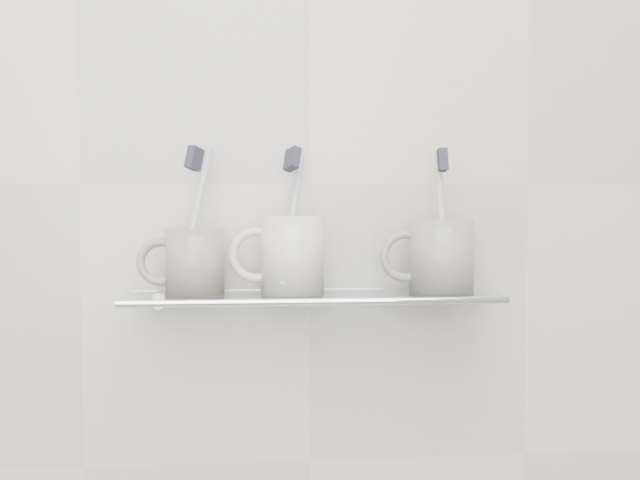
{
  "coord_description": "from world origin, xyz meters",
  "views": [
    {
      "loc": [
        -0.07,
        0.09,
        1.21
      ],
      "look_at": [
        0.01,
        1.04,
        1.17
      ],
      "focal_mm": 40.0,
      "sensor_mm": 36.0,
      "label": 1
    }
  ],
  "objects": [
    {
      "name": "mug_center",
      "position": [
        -0.03,
        1.04,
        1.15
      ],
      "size": [
        0.1,
        0.1,
        0.1
      ],
      "primitive_type": "cylinder",
      "rotation": [
        0.0,
        0.0,
        0.27
      ],
      "color": "silver",
      "rests_on": "shelf_glass"
    },
    {
      "name": "shelf_glass",
      "position": [
        0.0,
        1.04,
        1.1
      ],
      "size": [
        0.5,
        0.12,
        0.01
      ],
      "primitive_type": "cube",
      "color": "silver",
      "rests_on": "wall_back"
    },
    {
      "name": "bristles_right",
      "position": [
        0.18,
        1.04,
        1.28
      ],
      "size": [
        0.01,
        0.03,
        0.03
      ],
      "primitive_type": "cube",
      "rotation": [
        -0.12,
        -0.04,
        -0.05
      ],
      "color": "#292A36",
      "rests_on": "toothbrush_right"
    },
    {
      "name": "bracket_left",
      "position": [
        -0.21,
        1.09,
        1.09
      ],
      "size": [
        0.02,
        0.03,
        0.02
      ],
      "primitive_type": "cylinder",
      "rotation": [
        1.57,
        0.0,
        0.0
      ],
      "color": "silver",
      "rests_on": "wall_back"
    },
    {
      "name": "bracket_right",
      "position": [
        0.21,
        1.09,
        1.09
      ],
      "size": [
        0.02,
        0.03,
        0.02
      ],
      "primitive_type": "cylinder",
      "rotation": [
        1.57,
        0.0,
        0.0
      ],
      "color": "silver",
      "rests_on": "wall_back"
    },
    {
      "name": "chrome_cap",
      "position": [
        0.21,
        1.04,
        1.11
      ],
      "size": [
        0.04,
        0.04,
        0.01
      ],
      "primitive_type": "cylinder",
      "color": "silver",
      "rests_on": "shelf_glass"
    },
    {
      "name": "mug_left_handle",
      "position": [
        -0.2,
        1.04,
        1.14
      ],
      "size": [
        0.06,
        0.01,
        0.06
      ],
      "primitive_type": "torus",
      "rotation": [
        1.57,
        0.0,
        0.0
      ],
      "color": "silver",
      "rests_on": "mug_left"
    },
    {
      "name": "wall_back",
      "position": [
        0.0,
        1.1,
        1.25
      ],
      "size": [
        2.5,
        0.0,
        2.5
      ],
      "primitive_type": "plane",
      "rotation": [
        1.57,
        0.0,
        0.0
      ],
      "color": "beige",
      "rests_on": "ground"
    },
    {
      "name": "mug_left",
      "position": [
        -0.16,
        1.04,
        1.14
      ],
      "size": [
        0.1,
        0.1,
        0.09
      ],
      "primitive_type": "cylinder",
      "rotation": [
        0.0,
        0.0,
        -0.28
      ],
      "color": "silver",
      "rests_on": "shelf_glass"
    },
    {
      "name": "bristles_center",
      "position": [
        -0.03,
        1.04,
        1.28
      ],
      "size": [
        0.03,
        0.03,
        0.04
      ],
      "primitive_type": "cube",
      "rotation": [
        -0.28,
        0.34,
        0.5
      ],
      "color": "#292A36",
      "rests_on": "toothbrush_center"
    },
    {
      "name": "toothbrush_center",
      "position": [
        -0.03,
        1.04,
        1.2
      ],
      "size": [
        0.04,
        0.09,
        0.18
      ],
      "primitive_type": "cylinder",
      "rotation": [
        -0.28,
        0.34,
        0.5
      ],
      "color": "#ABA9BC",
      "rests_on": "mug_center"
    },
    {
      "name": "shelf_rail",
      "position": [
        0.0,
        0.98,
        1.1
      ],
      "size": [
        0.5,
        0.01,
        0.01
      ],
      "primitive_type": "cylinder",
      "rotation": [
        0.0,
        1.57,
        0.0
      ],
      "color": "silver",
      "rests_on": "shelf_glass"
    },
    {
      "name": "mug_right",
      "position": [
        0.18,
        1.04,
        1.15
      ],
      "size": [
        0.1,
        0.1,
        0.1
      ],
      "primitive_type": "cylinder",
      "rotation": [
        0.0,
        0.0,
        0.08
      ],
      "color": "white",
      "rests_on": "shelf_glass"
    },
    {
      "name": "toothbrush_right",
      "position": [
        0.18,
        1.04,
        1.2
      ],
      "size": [
        0.02,
        0.03,
        0.19
      ],
      "primitive_type": "cylinder",
      "rotation": [
        -0.12,
        -0.04,
        -0.05
      ],
      "color": "beige",
      "rests_on": "mug_right"
    },
    {
      "name": "mug_center_handle",
      "position": [
        -0.08,
        1.04,
        1.15
      ],
      "size": [
        0.07,
        0.01,
        0.07
      ],
      "primitive_type": "torus",
      "rotation": [
        1.57,
        0.0,
        0.0
      ],
      "color": "silver",
      "rests_on": "mug_center"
    },
    {
      "name": "toothbrush_left",
      "position": [
        -0.16,
        1.04,
        1.2
      ],
      "size": [
        0.05,
        0.04,
        0.19
      ],
      "primitive_type": "cylinder",
      "rotation": [
        -0.22,
        0.1,
        -0.57
      ],
      "color": "silver",
      "rests_on": "mug_left"
    },
    {
      "name": "mug_right_handle",
      "position": [
        0.13,
        1.04,
        1.15
      ],
      "size": [
        0.07,
        0.01,
        0.07
      ],
      "primitive_type": "torus",
      "rotation": [
        1.57,
        0.0,
        0.0
      ],
      "color": "white",
      "rests_on": "mug_right"
    },
    {
      "name": "bristles_left",
      "position": [
        -0.16,
        1.04,
        1.28
      ],
      "size": [
        0.03,
        0.03,
        0.04
      ],
      "primitive_type": "cube",
      "rotation": [
        -0.22,
        0.1,
        -0.57
      ],
      "color": "#292A36",
      "rests_on": "toothbrush_left"
    }
  ]
}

